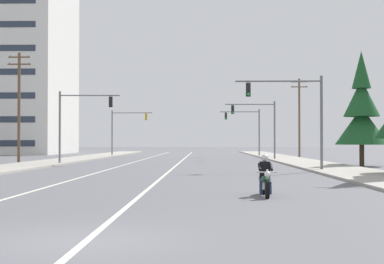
% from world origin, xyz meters
% --- Properties ---
extents(ground_plane, '(400.00, 400.00, 0.00)m').
position_xyz_m(ground_plane, '(0.00, 0.00, 0.00)').
color(ground_plane, '#5B5B60').
extents(lane_stripe_center, '(0.16, 100.00, 0.01)m').
position_xyz_m(lane_stripe_center, '(0.18, 45.00, 0.00)').
color(lane_stripe_center, beige).
rests_on(lane_stripe_center, ground).
extents(lane_stripe_left, '(0.16, 100.00, 0.01)m').
position_xyz_m(lane_stripe_left, '(-4.16, 45.00, 0.00)').
color(lane_stripe_left, beige).
rests_on(lane_stripe_left, ground).
extents(sidewalk_kerb_right, '(4.40, 110.00, 0.14)m').
position_xyz_m(sidewalk_kerb_right, '(11.38, 40.00, 0.07)').
color(sidewalk_kerb_right, '#9E998E').
rests_on(sidewalk_kerb_right, ground).
extents(sidewalk_kerb_left, '(4.40, 110.00, 0.14)m').
position_xyz_m(sidewalk_kerb_left, '(-11.38, 40.00, 0.07)').
color(sidewalk_kerb_left, '#9E998E').
rests_on(sidewalk_kerb_left, ground).
extents(motorcycle_with_rider, '(0.70, 2.19, 1.46)m').
position_xyz_m(motorcycle_with_rider, '(4.57, 8.87, 0.59)').
color(motorcycle_with_rider, black).
rests_on(motorcycle_with_rider, ground).
extents(traffic_signal_near_right, '(5.66, 0.37, 6.20)m').
position_xyz_m(traffic_signal_near_right, '(8.40, 25.52, 4.15)').
color(traffic_signal_near_right, slate).
rests_on(traffic_signal_near_right, ground).
extents(traffic_signal_near_left, '(5.16, 0.48, 6.20)m').
position_xyz_m(traffic_signal_near_left, '(-8.32, 36.22, 4.12)').
color(traffic_signal_near_left, slate).
rests_on(traffic_signal_near_left, ground).
extents(traffic_signal_mid_right, '(5.27, 0.48, 6.20)m').
position_xyz_m(traffic_signal_mid_right, '(8.33, 47.71, 4.12)').
color(traffic_signal_mid_right, slate).
rests_on(traffic_signal_mid_right, ground).
extents(traffic_signal_mid_left, '(5.57, 0.42, 6.20)m').
position_xyz_m(traffic_signal_mid_left, '(-8.42, 64.28, 4.14)').
color(traffic_signal_mid_left, slate).
rests_on(traffic_signal_mid_left, ground).
extents(traffic_signal_far_right, '(5.20, 0.37, 6.20)m').
position_xyz_m(traffic_signal_far_right, '(8.15, 61.96, 4.12)').
color(traffic_signal_far_right, slate).
rests_on(traffic_signal_far_right, ground).
extents(utility_pole_left_near, '(2.13, 0.26, 10.05)m').
position_xyz_m(utility_pole_left_near, '(-14.44, 39.58, 5.38)').
color(utility_pole_left_near, brown).
rests_on(utility_pole_left_near, ground).
extents(utility_pole_right_far, '(2.11, 0.26, 9.99)m').
position_xyz_m(utility_pole_right_far, '(14.60, 60.42, 5.36)').
color(utility_pole_right_far, brown).
rests_on(utility_pole_right_far, ground).
extents(conifer_tree_right_verge_far, '(4.13, 4.13, 9.09)m').
position_xyz_m(conifer_tree_right_verge_far, '(14.84, 33.32, 4.16)').
color(conifer_tree_right_verge_far, '#423023').
rests_on(conifer_tree_right_verge_far, ground).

